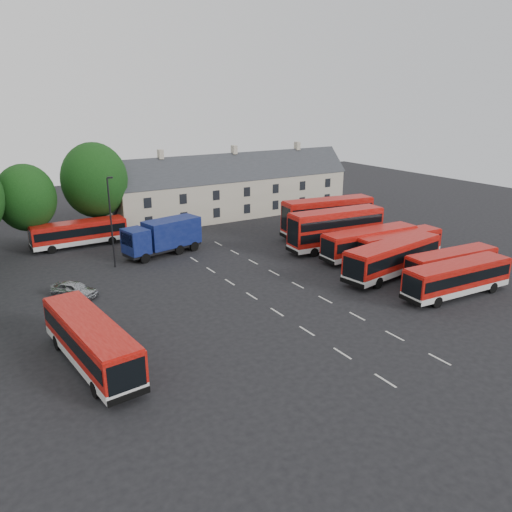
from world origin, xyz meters
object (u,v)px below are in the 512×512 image
object	(u,v)px
lamppost	(111,220)
bus_west	(91,339)
bus_dd_south	(336,227)
box_truck	(163,236)
bus_row_a	(457,276)
silver_car	(74,289)

from	to	relation	value
lamppost	bus_west	bearing A→B (deg)	-110.43
bus_dd_south	bus_west	xyz separation A→B (m)	(-30.09, -11.60, -0.71)
lamppost	box_truck	bearing A→B (deg)	13.70
bus_dd_south	box_truck	bearing A→B (deg)	158.51
bus_row_a	bus_west	xyz separation A→B (m)	(-30.16, 4.53, 0.10)
bus_dd_south	box_truck	size ratio (longest dim) A/B	1.26
bus_row_a	silver_car	size ratio (longest dim) A/B	2.63
lamppost	bus_dd_south	bearing A→B (deg)	-17.13
silver_car	lamppost	size ratio (longest dim) A/B	0.45
silver_car	bus_row_a	bearing A→B (deg)	-72.23
bus_row_a	lamppost	world-z (taller)	lamppost
silver_car	lamppost	bearing A→B (deg)	7.45
bus_dd_south	lamppost	bearing A→B (deg)	167.85
bus_row_a	bus_west	world-z (taller)	bus_west
bus_row_a	bus_dd_south	size ratio (longest dim) A/B	0.95
box_truck	lamppost	size ratio (longest dim) A/B	0.98
bus_west	box_truck	distance (m)	23.93
bus_dd_south	lamppost	size ratio (longest dim) A/B	1.24
bus_west	box_truck	size ratio (longest dim) A/B	1.27
bus_row_a	bus_west	distance (m)	30.50
bus_dd_south	lamppost	world-z (taller)	lamppost
bus_dd_south	silver_car	bearing A→B (deg)	-177.17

